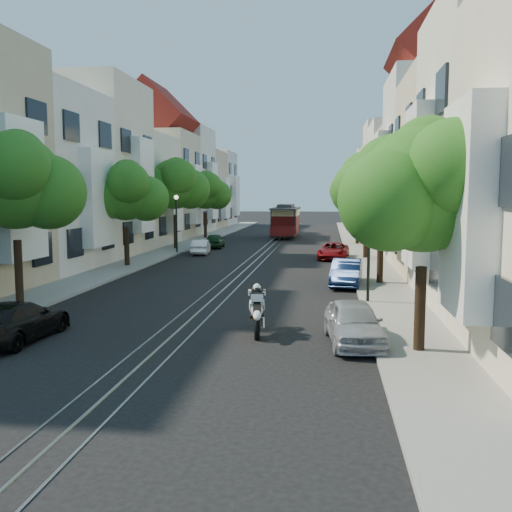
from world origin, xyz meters
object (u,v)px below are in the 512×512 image
(tree_e_c, at_px, (367,190))
(tree_e_d, at_px, (359,188))
(tree_w_c, at_px, (176,185))
(tree_w_b, at_px, (126,193))
(parked_car_e_far, at_px, (333,251))
(tree_e_b, at_px, (383,186))
(parked_car_e_mid, at_px, (346,273))
(tree_w_a, at_px, (16,184))
(lamp_west, at_px, (176,215))
(parked_car_w_far, at_px, (215,241))
(lamp_east, at_px, (369,232))
(tree_w_d, at_px, (206,192))
(parked_car_e_near, at_px, (354,323))
(cable_car, at_px, (286,220))
(tree_e_a, at_px, (426,192))
(sportbike_rider, at_px, (257,306))
(parked_car_w_mid, at_px, (201,247))
(parked_car_w_near, at_px, (16,321))

(tree_e_c, bearing_deg, tree_e_d, 90.00)
(tree_e_c, xyz_separation_m, tree_w_c, (-14.40, 5.00, 0.47))
(tree_e_d, relative_size, tree_w_c, 0.97)
(tree_w_b, relative_size, parked_car_e_far, 1.54)
(tree_e_b, xyz_separation_m, parked_car_e_mid, (-1.66, -0.50, -4.10))
(tree_w_a, height_order, lamp_west, tree_w_a)
(tree_e_b, relative_size, parked_car_w_far, 1.94)
(tree_e_d, height_order, lamp_east, tree_e_d)
(tree_w_d, bearing_deg, parked_car_e_far, -53.21)
(parked_car_e_near, bearing_deg, tree_e_b, 74.60)
(tree_w_a, distance_m, tree_w_b, 12.00)
(tree_w_c, height_order, parked_car_w_far, tree_w_c)
(tree_w_a, bearing_deg, cable_car, 78.14)
(cable_car, bearing_deg, tree_e_a, -80.06)
(sportbike_rider, relative_size, parked_car_e_near, 0.61)
(tree_w_a, height_order, parked_car_e_far, tree_w_a)
(parked_car_e_far, bearing_deg, tree_e_a, -79.16)
(cable_car, xyz_separation_m, parked_car_w_mid, (-4.94, -16.69, -1.27))
(tree_e_d, bearing_deg, parked_car_e_near, -93.07)
(tree_e_b, relative_size, tree_w_d, 1.03)
(parked_car_w_near, bearing_deg, parked_car_w_mid, -87.68)
(parked_car_e_far, bearing_deg, tree_e_d, 84.49)
(tree_e_d, bearing_deg, tree_w_d, 160.85)
(parked_car_w_mid, bearing_deg, tree_w_d, -85.74)
(tree_e_b, xyz_separation_m, tree_e_c, (-0.00, 11.00, -0.13))
(tree_w_a, relative_size, parked_car_w_mid, 2.04)
(parked_car_e_mid, xyz_separation_m, parked_car_w_far, (-10.00, 18.19, -0.04))
(lamp_west, xyz_separation_m, parked_car_e_mid, (11.90, -13.52, -2.21))
(tree_w_b, bearing_deg, tree_e_d, 49.73)
(tree_w_c, bearing_deg, tree_w_b, -90.00)
(parked_car_w_near, height_order, parked_car_w_far, parked_car_w_near)
(tree_w_d, xyz_separation_m, lamp_west, (0.84, -13.98, -1.75))
(parked_car_e_far, bearing_deg, tree_w_a, -119.35)
(parked_car_w_mid, bearing_deg, lamp_west, -16.47)
(tree_w_b, bearing_deg, tree_e_b, -19.15)
(parked_car_e_near, bearing_deg, lamp_west, 109.65)
(tree_e_b, xyz_separation_m, tree_w_a, (-14.40, -7.00, 0.00))
(lamp_east, relative_size, lamp_west, 1.00)
(parked_car_e_near, bearing_deg, parked_car_w_far, 102.58)
(parked_car_e_near, bearing_deg, tree_w_a, 155.47)
(tree_w_c, bearing_deg, tree_e_b, -48.01)
(tree_w_b, relative_size, lamp_east, 1.51)
(tree_w_b, xyz_separation_m, lamp_east, (13.44, -9.98, -1.55))
(tree_e_b, height_order, tree_w_a, same)
(tree_e_b, bearing_deg, tree_e_c, 90.00)
(cable_car, xyz_separation_m, parked_car_w_near, (-4.90, -41.46, -1.21))
(tree_e_a, distance_m, sportbike_rider, 6.11)
(tree_w_a, xyz_separation_m, parked_car_w_mid, (2.70, 19.70, -4.19))
(tree_e_c, relative_size, parked_car_e_far, 1.60)
(tree_e_c, relative_size, lamp_west, 1.57)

